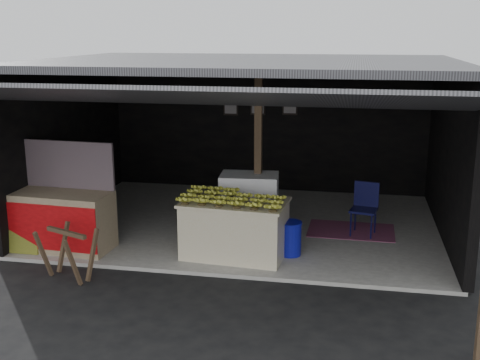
% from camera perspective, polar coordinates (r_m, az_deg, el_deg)
% --- Properties ---
extents(ground, '(80.00, 80.00, 0.00)m').
position_cam_1_polar(ground, '(8.90, -2.26, -9.20)').
color(ground, black).
rests_on(ground, ground).
extents(concrete_slab, '(7.00, 5.00, 0.06)m').
position_cam_1_polar(concrete_slab, '(11.19, 0.66, -4.11)').
color(concrete_slab, gray).
rests_on(concrete_slab, ground).
extents(shophouse, '(7.40, 7.29, 3.02)m').
position_cam_1_polar(shophouse, '(11.03, 0.99, 6.67)').
color(shophouse, black).
rests_on(shophouse, ground).
extents(banana_table, '(1.68, 1.11, 0.89)m').
position_cam_1_polar(banana_table, '(9.41, -0.50, -4.60)').
color(banana_table, beige).
rests_on(banana_table, concrete_slab).
extents(banana_pile, '(1.55, 1.00, 0.18)m').
position_cam_1_polar(banana_pile, '(9.25, -0.51, -1.49)').
color(banana_pile, gold).
rests_on(banana_pile, banana_table).
extents(white_crate, '(1.02, 0.73, 1.08)m').
position_cam_1_polar(white_crate, '(10.31, 0.87, -2.38)').
color(white_crate, white).
rests_on(white_crate, concrete_slab).
extents(neighbor_stall, '(1.70, 0.85, 1.72)m').
position_cam_1_polar(neighbor_stall, '(10.13, -16.68, -3.44)').
color(neighbor_stall, '#998466').
rests_on(neighbor_stall, concrete_slab).
extents(green_signboard, '(0.56, 0.14, 0.85)m').
position_cam_1_polar(green_signboard, '(10.13, -20.04, -4.24)').
color(green_signboard, black).
rests_on(green_signboard, concrete_slab).
extents(sawhorse, '(0.86, 0.85, 0.74)m').
position_cam_1_polar(sawhorse, '(9.01, -16.05, -6.29)').
color(sawhorse, '#4C3826').
rests_on(sawhorse, ground).
extents(water_barrel, '(0.35, 0.35, 0.51)m').
position_cam_1_polar(water_barrel, '(9.53, 4.78, -5.62)').
color(water_barrel, '#0D1193').
rests_on(water_barrel, concrete_slab).
extents(plastic_chair, '(0.51, 0.51, 0.91)m').
position_cam_1_polar(plastic_chair, '(10.60, 11.76, -2.24)').
color(plastic_chair, '#090932').
rests_on(plastic_chair, concrete_slab).
extents(magenta_rug, '(1.52, 1.03, 0.01)m').
position_cam_1_polar(magenta_rug, '(10.86, 10.48, -4.72)').
color(magenta_rug, '#711956').
rests_on(magenta_rug, concrete_slab).
extents(picture_frames, '(1.62, 0.04, 0.46)m').
position_cam_1_polar(picture_frames, '(13.12, 1.84, 7.08)').
color(picture_frames, black).
rests_on(picture_frames, shophouse).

